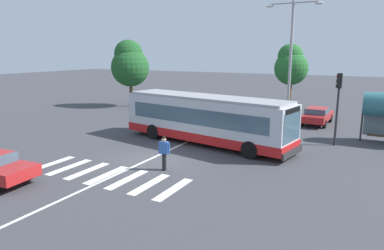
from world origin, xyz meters
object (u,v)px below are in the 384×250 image
object	(u,v)px
parked_car_champagne	(224,107)
traffic_light_far_corner	(338,97)
background_tree_left	(130,64)
parked_car_red	(317,115)
twin_arm_street_lamp	(291,54)
parked_car_charcoal	(253,109)
city_transit_bus	(205,119)
background_tree_right	(291,65)
parked_car_blue	(283,111)
pedestrian_crossing_street	(164,151)
parked_car_teal	(197,106)
parked_car_silver	(174,103)

from	to	relation	value
parked_car_champagne	traffic_light_far_corner	distance (m)	12.42
background_tree_left	parked_car_red	bearing A→B (deg)	-1.58
twin_arm_street_lamp	background_tree_left	world-z (taller)	twin_arm_street_lamp
parked_car_champagne	background_tree_left	size ratio (longest dim) A/B	0.64
traffic_light_far_corner	background_tree_left	world-z (taller)	background_tree_left
parked_car_charcoal	traffic_light_far_corner	xyz separation A→B (m)	(7.57, -6.79, 2.26)
city_transit_bus	background_tree_right	world-z (taller)	background_tree_right
parked_car_blue	twin_arm_street_lamp	bearing A→B (deg)	-72.07
pedestrian_crossing_street	twin_arm_street_lamp	size ratio (longest dim) A/B	0.19
twin_arm_street_lamp	parked_car_red	bearing A→B (deg)	67.57
parked_car_champagne	twin_arm_street_lamp	bearing A→B (deg)	-29.94
city_transit_bus	parked_car_red	world-z (taller)	city_transit_bus
parked_car_teal	twin_arm_street_lamp	world-z (taller)	twin_arm_street_lamp
parked_car_teal	parked_car_champagne	bearing A→B (deg)	5.57
background_tree_left	parked_car_charcoal	bearing A→B (deg)	-0.79
parked_car_silver	parked_car_teal	size ratio (longest dim) A/B	1.02
parked_car_teal	city_transit_bus	bearing A→B (deg)	-59.86
parked_car_teal	traffic_light_far_corner	bearing A→B (deg)	-25.80
parked_car_silver	parked_car_champagne	xyz separation A→B (m)	(5.37, 0.07, 0.00)
parked_car_silver	parked_car_champagne	distance (m)	5.37
city_transit_bus	twin_arm_street_lamp	size ratio (longest dim) A/B	1.29
parked_car_champagne	background_tree_left	world-z (taller)	background_tree_left
city_transit_bus	parked_car_charcoal	world-z (taller)	city_transit_bus
parked_car_champagne	traffic_light_far_corner	world-z (taller)	traffic_light_far_corner
parked_car_blue	parked_car_silver	bearing A→B (deg)	-178.71
parked_car_champagne	background_tree_left	distance (m)	11.70
traffic_light_far_corner	parked_car_teal	bearing A→B (deg)	154.20
parked_car_champagne	parked_car_charcoal	distance (m)	2.76
parked_car_silver	traffic_light_far_corner	world-z (taller)	traffic_light_far_corner
pedestrian_crossing_street	parked_car_teal	size ratio (longest dim) A/B	0.38
parked_car_teal	parked_car_charcoal	world-z (taller)	same
background_tree_right	parked_car_charcoal	bearing A→B (deg)	-107.89
pedestrian_crossing_street	twin_arm_street_lamp	distance (m)	13.00
parked_car_charcoal	parked_car_blue	world-z (taller)	same
parked_car_silver	parked_car_red	distance (m)	13.64
parked_car_red	background_tree_left	xyz separation A→B (m)	(-19.33, 0.53, 3.79)
city_transit_bus	parked_car_blue	xyz separation A→B (m)	(2.45, 10.10, -0.82)
parked_car_charcoal	background_tree_right	size ratio (longest dim) A/B	0.71
parked_car_charcoal	parked_car_blue	size ratio (longest dim) A/B	1.02
parked_car_silver	parked_car_red	bearing A→B (deg)	-0.06
parked_car_charcoal	background_tree_right	bearing A→B (deg)	72.11
parked_car_teal	parked_car_charcoal	distance (m)	5.44
parked_car_blue	twin_arm_street_lamp	world-z (taller)	twin_arm_street_lamp
pedestrian_crossing_street	traffic_light_far_corner	xyz separation A→B (m)	(6.87, 9.02, 2.06)
parked_car_silver	parked_car_teal	bearing A→B (deg)	-3.93
parked_car_charcoal	background_tree_left	world-z (taller)	background_tree_left
background_tree_right	parked_car_champagne	bearing A→B (deg)	-127.62
parked_car_charcoal	twin_arm_street_lamp	world-z (taller)	twin_arm_street_lamp
parked_car_red	background_tree_right	xyz separation A→B (m)	(-3.68, 6.05, 3.75)
parked_car_red	twin_arm_street_lamp	distance (m)	6.35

